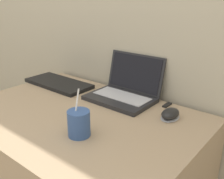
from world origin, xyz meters
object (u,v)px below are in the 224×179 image
Objects in this scene: drink_cup at (79,123)px; usb_stick at (167,105)px; external_keyboard at (59,83)px; computer_mouse at (170,114)px; laptop at (125,90)px.

drink_cup reaches higher than usb_stick.
computer_mouse is at bearing 1.74° from external_keyboard.
usb_stick is (-0.07, 0.11, -0.01)m from computer_mouse.
computer_mouse is at bearing -11.97° from laptop.
external_keyboard reaches higher than usb_stick.
drink_cup is at bearing -119.69° from computer_mouse.
laptop is 3.04× the size of computer_mouse.
external_keyboard is at bearing -178.26° from computer_mouse.
computer_mouse is 0.13m from usb_stick.
usb_stick is (0.62, 0.13, -0.01)m from external_keyboard.
computer_mouse is 1.73× the size of usb_stick.
usb_stick is at bearing 123.37° from computer_mouse.
drink_cup is at bearing -77.95° from laptop.
drink_cup reaches higher than external_keyboard.
usb_stick is at bearing 74.74° from drink_cup.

